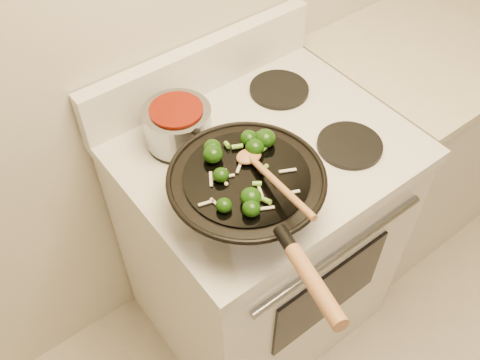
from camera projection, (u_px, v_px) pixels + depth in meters
stove at (259, 237)px, 1.82m from camera, size 0.78×0.67×1.08m
counter_unit at (414, 133)px, 2.17m from camera, size 0.85×0.62×0.91m
wok at (247, 191)px, 1.26m from camera, size 0.38×0.61×0.19m
stirfry at (242, 161)px, 1.24m from camera, size 0.26×0.24×0.04m
wooden_spoon at (266, 172)px, 1.20m from camera, size 0.08×0.29×0.07m
saucepan at (178, 124)px, 1.43m from camera, size 0.18×0.30×0.11m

